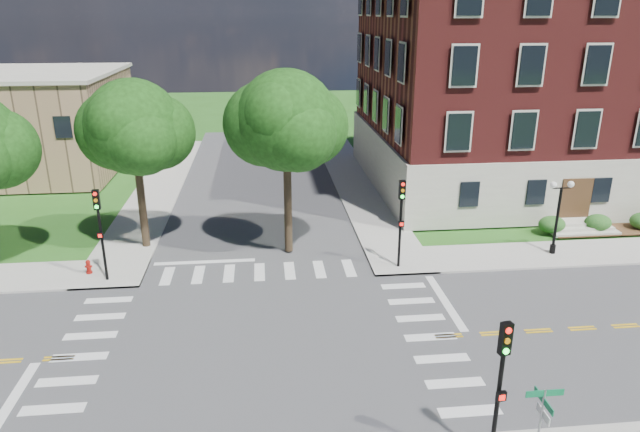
{
  "coord_description": "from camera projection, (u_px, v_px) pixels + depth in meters",
  "views": [
    {
      "loc": [
        0.36,
        -20.42,
        13.04
      ],
      "look_at": [
        3.19,
        6.8,
        3.2
      ],
      "focal_mm": 32.0,
      "sensor_mm": 36.0,
      "label": 1
    }
  ],
  "objects": [
    {
      "name": "twin_lamp_west",
      "position": [
        558.0,
        213.0,
        31.55
      ],
      "size": [
        1.36,
        0.36,
        4.23
      ],
      "color": "black",
      "rests_on": "ground"
    },
    {
      "name": "ground",
      "position": [
        260.0,
        347.0,
        23.49
      ],
      "size": [
        160.0,
        160.0,
        0.0
      ],
      "primitive_type": "plane",
      "color": "#285919",
      "rests_on": "ground"
    },
    {
      "name": "street_sign_pole",
      "position": [
        541.0,
        417.0,
        15.98
      ],
      "size": [
        1.1,
        1.1,
        3.1
      ],
      "color": "gray",
      "rests_on": "ground"
    },
    {
      "name": "fire_hydrant",
      "position": [
        89.0,
        267.0,
        29.74
      ],
      "size": [
        0.35,
        0.35,
        0.75
      ],
      "color": "#9B120B",
      "rests_on": "ground"
    },
    {
      "name": "traffic_signal_nw",
      "position": [
        100.0,
        223.0,
        28.1
      ],
      "size": [
        0.33,
        0.37,
        4.8
      ],
      "color": "black",
      "rests_on": "ground"
    },
    {
      "name": "road_ns",
      "position": [
        260.0,
        347.0,
        23.49
      ],
      "size": [
        12.0,
        90.0,
        0.01
      ],
      "primitive_type": "cube",
      "color": "#3D3D3F",
      "rests_on": "ground"
    },
    {
      "name": "traffic_signal_se",
      "position": [
        501.0,
        376.0,
        16.33
      ],
      "size": [
        0.35,
        0.4,
        4.8
      ],
      "color": "black",
      "rests_on": "ground"
    },
    {
      "name": "stop_bar_east",
      "position": [
        445.0,
        302.0,
        27.16
      ],
      "size": [
        0.4,
        5.5,
        0.0
      ],
      "primitive_type": "cube",
      "color": "silver",
      "rests_on": "ground"
    },
    {
      "name": "sidewalk_ne",
      "position": [
        482.0,
        211.0,
        39.36
      ],
      "size": [
        34.0,
        34.0,
        0.12
      ],
      "color": "#9E9B93",
      "rests_on": "ground"
    },
    {
      "name": "traffic_signal_ne",
      "position": [
        401.0,
        213.0,
        29.63
      ],
      "size": [
        0.34,
        0.38,
        4.8
      ],
      "color": "black",
      "rests_on": "ground"
    },
    {
      "name": "tree_c",
      "position": [
        134.0,
        127.0,
        31.04
      ],
      "size": [
        5.25,
        5.25,
        9.63
      ],
      "color": "black",
      "rests_on": "ground"
    },
    {
      "name": "crosswalk_east",
      "position": [
        430.0,
        337.0,
        24.19
      ],
      "size": [
        2.2,
        10.2,
        0.02
      ],
      "primitive_type": null,
      "color": "silver",
      "rests_on": "ground"
    },
    {
      "name": "road_ew",
      "position": [
        260.0,
        347.0,
        23.49
      ],
      "size": [
        90.0,
        12.0,
        0.01
      ],
      "primitive_type": "cube",
      "color": "#3D3D3F",
      "rests_on": "ground"
    },
    {
      "name": "main_building",
      "position": [
        570.0,
        77.0,
        43.59
      ],
      "size": [
        30.6,
        22.4,
        16.5
      ],
      "color": "#AEA999",
      "rests_on": "ground"
    },
    {
      "name": "sidewalk_nw",
      "position": [
        17.0,
        227.0,
        36.37
      ],
      "size": [
        34.0,
        34.0,
        0.12
      ],
      "color": "#9E9B93",
      "rests_on": "ground"
    },
    {
      "name": "tree_d",
      "position": [
        286.0,
        121.0,
        30.2
      ],
      "size": [
        5.45,
        5.45,
        10.2
      ],
      "color": "black",
      "rests_on": "ground"
    }
  ]
}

